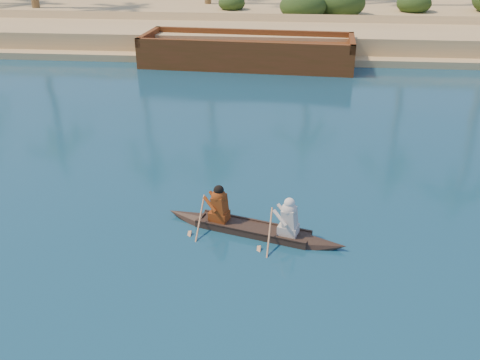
# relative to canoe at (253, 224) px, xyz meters

# --- Properties ---
(shrub_cluster) EXTENTS (100.00, 6.00, 2.40)m
(shrub_cluster) POSITION_rel_canoe_xyz_m (5.06, 26.82, 0.95)
(shrub_cluster) COLOR #223B15
(shrub_cluster) RESTS_ON ground
(canoe) EXTENTS (4.64, 1.91, 1.28)m
(canoe) POSITION_rel_canoe_xyz_m (0.00, 0.00, 0.00)
(canoe) COLOR #31231A
(canoe) RESTS_ON ground
(barge_mid) EXTENTS (11.38, 4.44, 1.86)m
(barge_mid) POSITION_rel_canoe_xyz_m (-1.57, 17.32, 0.40)
(barge_mid) COLOR maroon
(barge_mid) RESTS_ON ground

